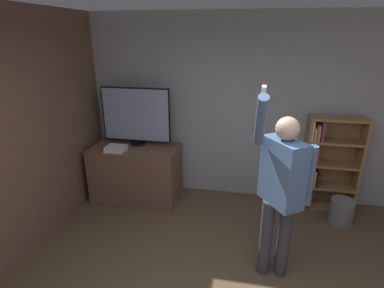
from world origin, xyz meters
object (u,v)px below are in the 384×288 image
object	(u,v)px
person	(281,186)
bookshelf	(326,164)
game_console	(116,149)
waste_bin	(342,211)
television	(136,116)

from	to	relation	value
person	bookshelf	bearing A→B (deg)	118.18
game_console	bookshelf	distance (m)	2.98
game_console	waste_bin	size ratio (longest dim) A/B	0.82
television	person	distance (m)	2.39
television	game_console	bearing A→B (deg)	-122.69
person	waste_bin	bearing A→B (deg)	104.50
bookshelf	waste_bin	xyz separation A→B (m)	(0.19, -0.39, -0.51)
television	bookshelf	bearing A→B (deg)	3.03
bookshelf	person	xyz separation A→B (m)	(-0.77, -1.50, 0.37)
game_console	person	xyz separation A→B (m)	(2.16, -1.03, 0.18)
game_console	television	bearing A→B (deg)	57.31
person	game_console	bearing A→B (deg)	-150.10
game_console	person	size ratio (longest dim) A/B	0.14
bookshelf	game_console	bearing A→B (deg)	-170.95
television	waste_bin	distance (m)	3.13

